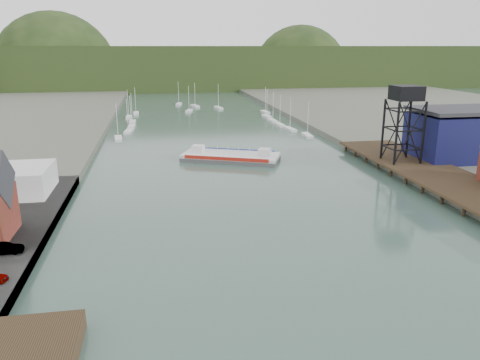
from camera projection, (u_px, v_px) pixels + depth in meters
name	position (u px, v px, depth m)	size (l,w,h in m)	color
ground	(358.00, 356.00, 40.80)	(600.00, 600.00, 0.00)	#314C43
east_pier	(444.00, 177.00, 89.10)	(14.00, 70.00, 2.45)	black
lift_tower	(406.00, 98.00, 97.26)	(6.50, 6.50, 16.00)	black
blue_shed	(460.00, 134.00, 104.06)	(20.50, 14.50, 11.30)	#0D0E3C
marina_sailboats	(202.00, 119.00, 171.72)	(57.71, 92.65, 0.90)	silver
distant_hills	(173.00, 69.00, 322.37)	(500.00, 120.00, 80.00)	black
chain_ferry	(231.00, 157.00, 110.17)	(24.14, 17.11, 3.23)	#4E4F51
car_west_b	(5.00, 249.00, 56.91)	(1.45, 4.15, 1.37)	#999999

